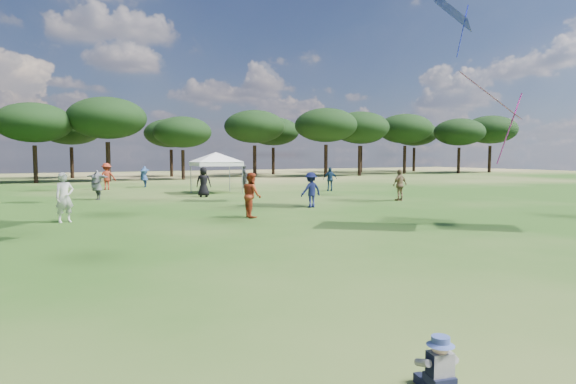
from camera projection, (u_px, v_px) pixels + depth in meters
tree_line at (93, 123)px, 45.46m from camera, size 108.78×17.63×7.77m
tent_right at (216, 154)px, 30.07m from camera, size 5.59×5.59×2.87m
toddler at (439, 367)px, 4.87m from camera, size 0.43×0.46×0.59m
festival_crowd at (93, 185)px, 24.91m from camera, size 29.33×22.16×1.87m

